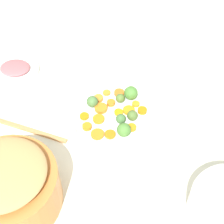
% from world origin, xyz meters
% --- Properties ---
extents(tabletop, '(2.40, 2.40, 0.02)m').
position_xyz_m(tabletop, '(0.00, 0.00, 0.01)').
color(tabletop, silver).
rests_on(tabletop, ground).
extents(serving_bowl_carrots, '(0.24, 0.24, 0.10)m').
position_xyz_m(serving_bowl_carrots, '(0.02, 0.01, 0.07)').
color(serving_bowl_carrots, white).
rests_on(serving_bowl_carrots, tabletop).
extents(metal_pot, '(0.27, 0.27, 0.13)m').
position_xyz_m(metal_pot, '(0.36, 0.11, 0.08)').
color(metal_pot, '#C67638').
rests_on(metal_pot, tabletop).
extents(stuffing_mound, '(0.22, 0.22, 0.04)m').
position_xyz_m(stuffing_mound, '(0.36, 0.11, 0.17)').
color(stuffing_mound, tan).
rests_on(stuffing_mound, metal_pot).
extents(carrot_slice_0, '(0.04, 0.04, 0.01)m').
position_xyz_m(carrot_slice_0, '(-0.03, 0.02, 0.13)').
color(carrot_slice_0, orange).
rests_on(carrot_slice_0, serving_bowl_carrots).
extents(carrot_slice_1, '(0.04, 0.04, 0.01)m').
position_xyz_m(carrot_slice_1, '(0.10, -0.01, 0.13)').
color(carrot_slice_1, orange).
rests_on(carrot_slice_1, serving_bowl_carrots).
extents(carrot_slice_2, '(0.03, 0.03, 0.01)m').
position_xyz_m(carrot_slice_2, '(0.00, 0.02, 0.12)').
color(carrot_slice_2, orange).
rests_on(carrot_slice_2, serving_bowl_carrots).
extents(carrot_slice_3, '(0.03, 0.03, 0.01)m').
position_xyz_m(carrot_slice_3, '(-0.06, 0.01, 0.12)').
color(carrot_slice_3, orange).
rests_on(carrot_slice_3, serving_bowl_carrots).
extents(carrot_slice_4, '(0.03, 0.03, 0.01)m').
position_xyz_m(carrot_slice_4, '(-0.00, -0.08, 0.12)').
color(carrot_slice_4, orange).
rests_on(carrot_slice_4, serving_bowl_carrots).
extents(carrot_slice_5, '(0.03, 0.03, 0.01)m').
position_xyz_m(carrot_slice_5, '(-0.07, 0.04, 0.13)').
color(carrot_slice_5, orange).
rests_on(carrot_slice_5, serving_bowl_carrots).
extents(carrot_slice_6, '(0.04, 0.04, 0.01)m').
position_xyz_m(carrot_slice_6, '(-0.04, -0.06, 0.13)').
color(carrot_slice_6, orange).
rests_on(carrot_slice_6, serving_bowl_carrots).
extents(carrot_slice_7, '(0.03, 0.03, 0.01)m').
position_xyz_m(carrot_slice_7, '(0.01, -0.03, 0.13)').
color(carrot_slice_7, orange).
rests_on(carrot_slice_7, serving_bowl_carrots).
extents(carrot_slice_8, '(0.05, 0.05, 0.01)m').
position_xyz_m(carrot_slice_8, '(0.09, 0.07, 0.13)').
color(carrot_slice_8, orange).
rests_on(carrot_slice_8, serving_bowl_carrots).
extents(carrot_slice_9, '(0.05, 0.05, 0.01)m').
position_xyz_m(carrot_slice_9, '(0.06, 0.08, 0.12)').
color(carrot_slice_9, orange).
rests_on(carrot_slice_9, serving_bowl_carrots).
extents(carrot_slice_10, '(0.04, 0.04, 0.01)m').
position_xyz_m(carrot_slice_10, '(0.04, -0.02, 0.13)').
color(carrot_slice_10, orange).
rests_on(carrot_slice_10, serving_bowl_carrots).
extents(carrot_slice_11, '(0.03, 0.03, 0.01)m').
position_xyz_m(carrot_slice_11, '(0.03, -0.06, 0.13)').
color(carrot_slice_11, orange).
rests_on(carrot_slice_11, serving_bowl_carrots).
extents(carrot_slice_12, '(0.03, 0.03, 0.01)m').
position_xyz_m(carrot_slice_12, '(-0.01, 0.09, 0.13)').
color(carrot_slice_12, orange).
rests_on(carrot_slice_12, serving_bowl_carrots).
extents(carrot_slice_13, '(0.05, 0.05, 0.01)m').
position_xyz_m(carrot_slice_13, '(0.07, 0.02, 0.13)').
color(carrot_slice_13, orange).
rests_on(carrot_slice_13, serving_bowl_carrots).
extents(carrot_slice_14, '(0.04, 0.04, 0.01)m').
position_xyz_m(carrot_slice_14, '(0.11, 0.03, 0.13)').
color(carrot_slice_14, orange).
rests_on(carrot_slice_14, serving_bowl_carrots).
extents(brussels_sprout_0, '(0.04, 0.04, 0.04)m').
position_xyz_m(brussels_sprout_0, '(0.06, -0.05, 0.14)').
color(brussels_sprout_0, '#4C753E').
rests_on(brussels_sprout_0, serving_bowl_carrots).
extents(brussels_sprout_1, '(0.04, 0.04, 0.04)m').
position_xyz_m(brussels_sprout_1, '(0.02, 0.10, 0.14)').
color(brussels_sprout_1, '#4B7E36').
rests_on(brussels_sprout_1, serving_bowl_carrots).
extents(brussels_sprout_2, '(0.03, 0.03, 0.03)m').
position_xyz_m(brussels_sprout_2, '(0.01, 0.05, 0.14)').
color(brussels_sprout_2, '#446F3B').
rests_on(brussels_sprout_2, serving_bowl_carrots).
extents(brussels_sprout_3, '(0.04, 0.04, 0.04)m').
position_xyz_m(brussels_sprout_3, '(-0.06, -0.03, 0.14)').
color(brussels_sprout_3, '#4A8035').
rests_on(brussels_sprout_3, serving_bowl_carrots).
extents(brussels_sprout_4, '(0.03, 0.03, 0.03)m').
position_xyz_m(brussels_sprout_4, '(-0.02, -0.03, 0.14)').
color(brussels_sprout_4, '#527131').
rests_on(brussels_sprout_4, serving_bowl_carrots).
extents(brussels_sprout_5, '(0.03, 0.03, 0.03)m').
position_xyz_m(brussels_sprout_5, '(-0.03, 0.05, 0.14)').
color(brussels_sprout_5, '#4E6B30').
rests_on(brussels_sprout_5, serving_bowl_carrots).
extents(wooden_spoon, '(0.24, 0.24, 0.01)m').
position_xyz_m(wooden_spoon, '(0.32, -0.17, 0.03)').
color(wooden_spoon, tan).
rests_on(wooden_spoon, tabletop).
extents(ham_plate, '(0.20, 0.20, 0.01)m').
position_xyz_m(ham_plate, '(0.25, -0.42, 0.03)').
color(ham_plate, white).
rests_on(ham_plate, tabletop).
extents(ham_slice_main, '(0.15, 0.15, 0.02)m').
position_xyz_m(ham_slice_main, '(0.23, -0.42, 0.04)').
color(ham_slice_main, '#C16169').
rests_on(ham_slice_main, ham_plate).
extents(dish_towel, '(0.19, 0.20, 0.01)m').
position_xyz_m(dish_towel, '(-0.24, -0.09, 0.02)').
color(dish_towel, silver).
rests_on(dish_towel, tabletop).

